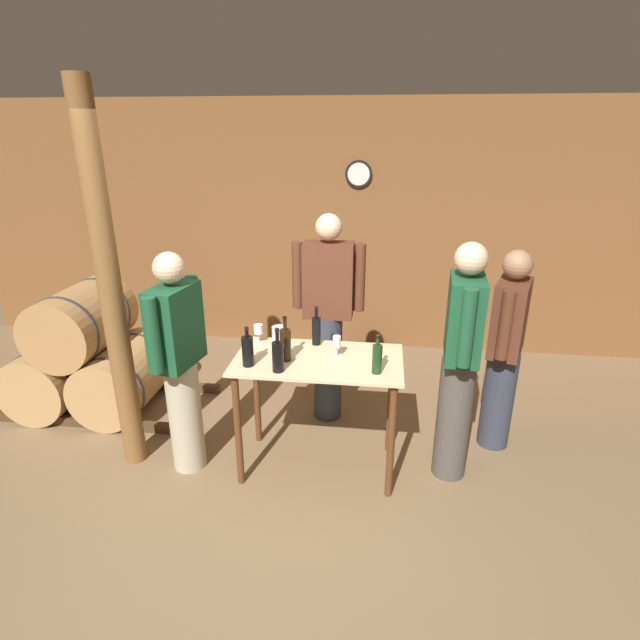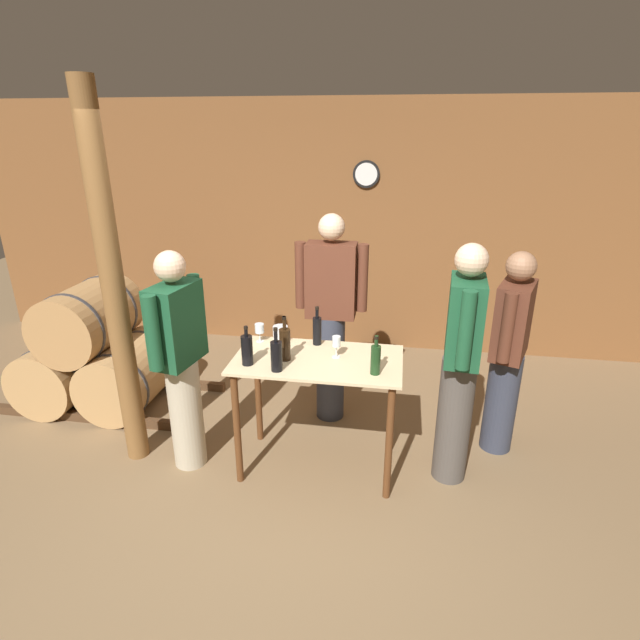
% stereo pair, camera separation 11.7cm
% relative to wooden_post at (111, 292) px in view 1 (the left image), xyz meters
% --- Properties ---
extents(ground_plane, '(14.00, 14.00, 0.00)m').
position_rel_wooden_post_xyz_m(ground_plane, '(1.22, -0.46, -1.35)').
color(ground_plane, brown).
extents(back_wall, '(8.40, 0.08, 2.70)m').
position_rel_wooden_post_xyz_m(back_wall, '(1.22, 2.43, 0.00)').
color(back_wall, brown).
rests_on(back_wall, ground_plane).
extents(barrel_rack, '(2.14, 0.88, 1.15)m').
position_rel_wooden_post_xyz_m(barrel_rack, '(-0.74, 0.71, -0.88)').
color(barrel_rack, '#4C331E').
rests_on(barrel_rack, ground_plane).
extents(tasting_table, '(1.17, 0.65, 0.89)m').
position_rel_wooden_post_xyz_m(tasting_table, '(1.41, 0.09, -0.63)').
color(tasting_table, beige).
rests_on(tasting_table, ground_plane).
extents(wooden_post, '(0.16, 0.16, 2.70)m').
position_rel_wooden_post_xyz_m(wooden_post, '(0.00, 0.00, 0.00)').
color(wooden_post, brown).
rests_on(wooden_post, ground_plane).
extents(wine_bottle_far_left, '(0.08, 0.08, 0.28)m').
position_rel_wooden_post_xyz_m(wine_bottle_far_left, '(0.96, -0.07, -0.35)').
color(wine_bottle_far_left, black).
rests_on(wine_bottle_far_left, tasting_table).
extents(wine_bottle_left, '(0.08, 0.08, 0.30)m').
position_rel_wooden_post_xyz_m(wine_bottle_left, '(1.18, -0.13, -0.34)').
color(wine_bottle_left, black).
rests_on(wine_bottle_left, tasting_table).
extents(wine_bottle_center, '(0.08, 0.08, 0.32)m').
position_rel_wooden_post_xyz_m(wine_bottle_center, '(1.19, 0.04, -0.34)').
color(wine_bottle_center, black).
rests_on(wine_bottle_center, tasting_table).
extents(wine_bottle_right, '(0.06, 0.06, 0.30)m').
position_rel_wooden_post_xyz_m(wine_bottle_right, '(1.37, 0.34, -0.34)').
color(wine_bottle_right, black).
rests_on(wine_bottle_right, tasting_table).
extents(wine_bottle_far_right, '(0.07, 0.07, 0.27)m').
position_rel_wooden_post_xyz_m(wine_bottle_far_right, '(1.82, -0.07, -0.35)').
color(wine_bottle_far_right, '#193819').
rests_on(wine_bottle_far_right, tasting_table).
extents(wine_glass_near_left, '(0.07, 0.07, 0.14)m').
position_rel_wooden_post_xyz_m(wine_glass_near_left, '(0.93, 0.32, -0.35)').
color(wine_glass_near_left, silver).
rests_on(wine_glass_near_left, tasting_table).
extents(wine_glass_near_center, '(0.06, 0.06, 0.16)m').
position_rel_wooden_post_xyz_m(wine_glass_near_center, '(1.54, 0.14, -0.34)').
color(wine_glass_near_center, silver).
rests_on(wine_glass_near_center, tasting_table).
extents(ice_bucket, '(0.11, 0.11, 0.12)m').
position_rel_wooden_post_xyz_m(ice_bucket, '(1.09, 0.34, -0.39)').
color(ice_bucket, silver).
rests_on(ice_bucket, tasting_table).
extents(person_host, '(0.34, 0.56, 1.60)m').
position_rel_wooden_post_xyz_m(person_host, '(2.78, 0.56, -0.51)').
color(person_host, '#333847').
rests_on(person_host, ground_plane).
extents(person_visitor_with_scarf, '(0.29, 0.58, 1.65)m').
position_rel_wooden_post_xyz_m(person_visitor_with_scarf, '(0.45, -0.02, -0.48)').
color(person_visitor_with_scarf, '#B7AD93').
rests_on(person_visitor_with_scarf, ground_plane).
extents(person_visitor_bearded, '(0.25, 0.59, 1.73)m').
position_rel_wooden_post_xyz_m(person_visitor_bearded, '(2.38, 0.14, -0.43)').
color(person_visitor_bearded, '#4C4742').
rests_on(person_visitor_bearded, ground_plane).
extents(person_visitor_near_door, '(0.59, 0.24, 1.78)m').
position_rel_wooden_post_xyz_m(person_visitor_near_door, '(1.40, 0.81, -0.40)').
color(person_visitor_near_door, '#333847').
rests_on(person_visitor_near_door, ground_plane).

